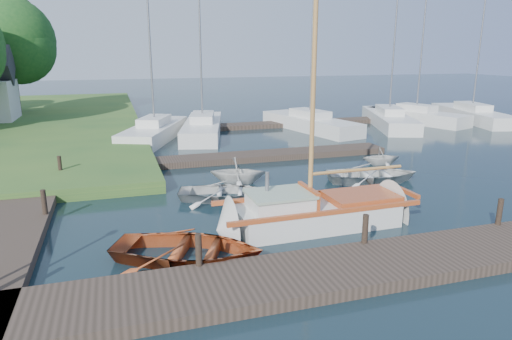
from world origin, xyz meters
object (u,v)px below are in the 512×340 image
object	(u,v)px
marina_boat_0	(155,130)
marina_boat_7	(472,114)
marina_boat_5	(389,118)
mooring_post_5	(60,165)
marina_boat_6	(416,115)
mooring_post_1	(199,250)
tender_a	(225,190)
mooring_post_4	(44,202)
tender_b	(238,169)
mooring_post_3	(500,212)
tender_c	(373,172)
marina_boat_1	(203,126)
tender_d	(382,155)
dinghy	(188,245)
marina_boat_3	(310,122)
mooring_post_2	(365,229)
sailboat	(320,214)
tree_7	(10,39)

from	to	relation	value
marina_boat_0	marina_boat_7	world-z (taller)	marina_boat_7
marina_boat_5	marina_boat_7	size ratio (longest dim) A/B	1.05
mooring_post_5	marina_boat_6	bearing A→B (deg)	21.37
mooring_post_1	marina_boat_7	size ratio (longest dim) A/B	0.07
tender_a	mooring_post_4	bearing A→B (deg)	112.75
marina_boat_5	tender_b	bearing A→B (deg)	148.23
mooring_post_3	tender_c	distance (m)	6.15
tender_a	marina_boat_7	distance (m)	26.61
mooring_post_4	tender_c	world-z (taller)	mooring_post_4
marina_boat_6	marina_boat_7	bearing A→B (deg)	-116.56
mooring_post_1	marina_boat_0	size ratio (longest dim) A/B	0.08
tender_a	marina_boat_1	size ratio (longest dim) A/B	0.33
mooring_post_5	tender_c	xyz separation A→B (m)	(12.47, -3.88, -0.31)
marina_boat_1	marina_boat_5	xyz separation A→B (m)	(13.74, -0.39, 0.01)
tender_d	mooring_post_3	bearing A→B (deg)	179.35
mooring_post_5	dinghy	size ratio (longest dim) A/B	0.20
tender_a	tender_b	size ratio (longest dim) A/B	1.50
tender_a	marina_boat_3	size ratio (longest dim) A/B	0.28
mooring_post_5	marina_boat_0	bearing A→B (deg)	61.44
tender_c	mooring_post_5	bearing A→B (deg)	85.11
marina_boat_0	mooring_post_2	bearing A→B (deg)	-145.89
tender_a	marina_boat_1	xyz separation A→B (m)	(1.79, 13.59, 0.21)
sailboat	marina_boat_7	bearing A→B (deg)	37.72
tender_d	marina_boat_0	bearing A→B (deg)	53.51
marina_boat_3	marina_boat_1	bearing A→B (deg)	73.85
marina_boat_6	mooring_post_5	bearing A→B (deg)	92.19
mooring_post_2	marina_boat_6	distance (m)	25.19
mooring_post_5	tree_7	bearing A→B (deg)	103.36
tender_b	mooring_post_5	bearing A→B (deg)	89.22
tender_a	marina_boat_6	world-z (taller)	marina_boat_6
marina_boat_6	mooring_post_1	bearing A→B (deg)	114.61
mooring_post_5	marina_boat_5	xyz separation A→B (m)	(21.54, 8.86, -0.13)
marina_boat_1	mooring_post_5	bearing A→B (deg)	154.13
sailboat	marina_boat_1	distance (m)	16.99
marina_boat_3	marina_boat_6	world-z (taller)	marina_boat_3
marina_boat_1	marina_boat_3	size ratio (longest dim) A/B	0.86
mooring_post_4	marina_boat_0	distance (m)	14.33
mooring_post_2	tree_7	size ratio (longest dim) A/B	0.09
mooring_post_1	tree_7	size ratio (longest dim) A/B	0.09
mooring_post_2	marina_boat_5	bearing A→B (deg)	55.32
tender_a	marina_boat_6	distance (m)	23.03
marina_boat_3	marina_boat_7	xyz separation A→B (m)	(13.84, 0.10, -0.01)
mooring_post_3	marina_boat_5	size ratio (longest dim) A/B	0.07
marina_boat_0	tree_7	bearing A→B (deg)	60.07
marina_boat_0	marina_boat_5	xyz separation A→B (m)	(16.89, 0.31, 0.00)
marina_boat_1	marina_boat_5	bearing A→B (deg)	-77.37
mooring_post_1	tender_c	bearing A→B (deg)	35.85
dinghy	marina_boat_5	xyz separation A→B (m)	(17.66, 17.86, 0.16)
dinghy	tender_a	world-z (taller)	dinghy
marina_boat_3	marina_boat_5	size ratio (longest dim) A/B	1.00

